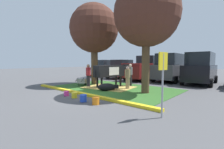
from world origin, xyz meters
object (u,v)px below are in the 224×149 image
object	(u,v)px
person_handler	(128,77)
bucket_pink	(66,93)
bucket_blue	(83,98)
shade_tree_left	(94,29)
shade_tree_right	(146,14)
person_visitor_far	(88,75)
cow_holstein	(110,71)
wheelbarrow	(83,80)
bucket_orange	(96,100)
pickup_truck_maroon	(144,69)
suv_dark_grey	(170,68)
suv_black	(200,68)
person_visitor_near	(130,74)
hatchback_white	(105,68)
parking_sign	(163,72)
calf_lying	(107,87)
bucket_yellow	(74,95)
sedan_red	(122,69)

from	to	relation	value
person_handler	bucket_pink	world-z (taller)	person_handler
bucket_pink	bucket_blue	distance (m)	1.66
shade_tree_left	shade_tree_right	size ratio (longest dim) A/B	1.00
person_visitor_far	bucket_blue	world-z (taller)	person_visitor_far
cow_holstein	wheelbarrow	xyz separation A→B (m)	(-2.00, -0.89, -0.75)
cow_holstein	wheelbarrow	bearing A→B (deg)	-156.06
bucket_orange	pickup_truck_maroon	xyz separation A→B (m)	(-3.24, 9.66, 0.95)
suv_dark_grey	suv_black	distance (m)	2.51
person_visitor_near	suv_dark_grey	bearing A→B (deg)	77.55
shade_tree_left	suv_black	bearing A→B (deg)	42.32
shade_tree_right	person_handler	bearing A→B (deg)	166.26
bucket_blue	bucket_orange	size ratio (longest dim) A/B	0.99
wheelbarrow	pickup_truck_maroon	bearing A→B (deg)	78.05
person_visitor_near	suv_black	distance (m)	5.91
pickup_truck_maroon	suv_black	bearing A→B (deg)	1.23
wheelbarrow	bucket_pink	world-z (taller)	wheelbarrow
cow_holstein	hatchback_white	size ratio (longest dim) A/B	0.70
cow_holstein	person_visitor_near	distance (m)	1.50
parking_sign	bucket_orange	world-z (taller)	parking_sign
bucket_orange	pickup_truck_maroon	bearing A→B (deg)	108.56
bucket_orange	suv_dark_grey	distance (m)	10.05
calf_lying	pickup_truck_maroon	xyz separation A→B (m)	(-1.49, 7.09, 0.88)
bucket_pink	person_visitor_far	bearing A→B (deg)	117.18
parking_sign	hatchback_white	distance (m)	14.95
person_visitor_near	parking_sign	world-z (taller)	parking_sign
person_visitor_near	parking_sign	xyz separation A→B (m)	(4.56, -4.79, 0.60)
bucket_blue	bucket_orange	xyz separation A→B (m)	(0.76, 0.06, -0.00)
wheelbarrow	bucket_blue	bearing A→B (deg)	-38.17
person_visitor_near	wheelbarrow	size ratio (longest dim) A/B	1.09
shade_tree_right	suv_black	distance (m)	7.12
bucket_pink	bucket_yellow	xyz separation A→B (m)	(0.71, -0.01, 0.01)
person_visitor_near	pickup_truck_maroon	world-z (taller)	pickup_truck_maroon
person_visitor_far	suv_black	xyz separation A→B (m)	(5.58, 6.96, 0.40)
shade_tree_right	calf_lying	xyz separation A→B (m)	(-2.09, -0.98, -4.18)
pickup_truck_maroon	wheelbarrow	bearing A→B (deg)	-101.95
shade_tree_left	calf_lying	world-z (taller)	shade_tree_left
bucket_pink	sedan_red	xyz separation A→B (m)	(-3.58, 9.42, 0.85)
hatchback_white	pickup_truck_maroon	bearing A→B (deg)	-1.13
wheelbarrow	hatchback_white	distance (m)	7.96
bucket_blue	sedan_red	distance (m)	10.97
person_handler	pickup_truck_maroon	world-z (taller)	pickup_truck_maroon
parking_sign	bucket_yellow	world-z (taller)	parking_sign
wheelbarrow	bucket_orange	bearing A→B (deg)	-32.83
bucket_pink	suv_dark_grey	distance (m)	10.05
bucket_pink	calf_lying	bearing A→B (deg)	74.89
shade_tree_right	bucket_yellow	distance (m)	5.85
person_visitor_far	shade_tree_left	bearing A→B (deg)	119.52
parking_sign	bucket_orange	xyz separation A→B (m)	(-2.77, -0.31, -1.31)
parking_sign	bucket_yellow	xyz separation A→B (m)	(-4.47, -0.18, -1.34)
parking_sign	sedan_red	xyz separation A→B (m)	(-8.77, 9.24, -0.50)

